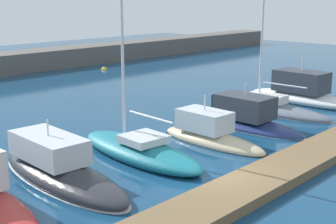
{
  "coord_description": "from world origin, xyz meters",
  "views": [
    {
      "loc": [
        -15.85,
        -11.86,
        7.83
      ],
      "look_at": [
        2.37,
        5.14,
        1.82
      ],
      "focal_mm": 52.08,
      "sensor_mm": 36.0,
      "label": 1
    }
  ],
  "objects_px": {
    "motorboat_charcoal_fourth": "(59,169)",
    "motorboat_white_ninth": "(302,92)",
    "sailboat_teal_fifth": "(139,150)",
    "sailboat_slate_eighth": "(271,108)",
    "mooring_buoy_yellow": "(104,70)",
    "motorboat_navy_seventh": "(242,119)",
    "motorboat_sand_sixth": "(210,135)"
  },
  "relations": [
    {
      "from": "sailboat_teal_fifth",
      "to": "mooring_buoy_yellow",
      "type": "xyz_separation_m",
      "value": [
        17.44,
        23.7,
        -0.4
      ]
    },
    {
      "from": "motorboat_navy_seventh",
      "to": "sailboat_slate_eighth",
      "type": "distance_m",
      "value": 4.4
    },
    {
      "from": "mooring_buoy_yellow",
      "to": "sailboat_slate_eighth",
      "type": "bearing_deg",
      "value": -101.35
    },
    {
      "from": "sailboat_teal_fifth",
      "to": "sailboat_slate_eighth",
      "type": "distance_m",
      "value": 12.76
    },
    {
      "from": "motorboat_sand_sixth",
      "to": "mooring_buoy_yellow",
      "type": "xyz_separation_m",
      "value": [
        13.07,
        24.69,
        -0.41
      ]
    },
    {
      "from": "motorboat_white_ninth",
      "to": "motorboat_navy_seventh",
      "type": "bearing_deg",
      "value": 96.63
    },
    {
      "from": "motorboat_charcoal_fourth",
      "to": "sailboat_slate_eighth",
      "type": "relative_size",
      "value": 0.5
    },
    {
      "from": "motorboat_sand_sixth",
      "to": "sailboat_teal_fifth",
      "type": "bearing_deg",
      "value": 79.28
    },
    {
      "from": "sailboat_slate_eighth",
      "to": "motorboat_sand_sixth",
      "type": "bearing_deg",
      "value": 99.54
    },
    {
      "from": "motorboat_charcoal_fourth",
      "to": "sailboat_teal_fifth",
      "type": "xyz_separation_m",
      "value": [
        4.46,
        -0.37,
        -0.09
      ]
    },
    {
      "from": "motorboat_charcoal_fourth",
      "to": "motorboat_white_ninth",
      "type": "distance_m",
      "value": 21.47
    },
    {
      "from": "sailboat_teal_fifth",
      "to": "motorboat_sand_sixth",
      "type": "xyz_separation_m",
      "value": [
        4.37,
        -1.0,
        0.01
      ]
    },
    {
      "from": "motorboat_white_ninth",
      "to": "motorboat_charcoal_fourth",
      "type": "bearing_deg",
      "value": 92.52
    },
    {
      "from": "sailboat_teal_fifth",
      "to": "motorboat_sand_sixth",
      "type": "distance_m",
      "value": 4.48
    },
    {
      "from": "motorboat_navy_seventh",
      "to": "motorboat_sand_sixth",
      "type": "bearing_deg",
      "value": 101.13
    },
    {
      "from": "sailboat_slate_eighth",
      "to": "mooring_buoy_yellow",
      "type": "bearing_deg",
      "value": -10.9
    },
    {
      "from": "motorboat_navy_seventh",
      "to": "motorboat_white_ninth",
      "type": "relative_size",
      "value": 0.96
    },
    {
      "from": "motorboat_sand_sixth",
      "to": "motorboat_white_ninth",
      "type": "height_order",
      "value": "motorboat_white_ninth"
    },
    {
      "from": "motorboat_navy_seventh",
      "to": "sailboat_slate_eighth",
      "type": "height_order",
      "value": "sailboat_slate_eighth"
    },
    {
      "from": "motorboat_white_ninth",
      "to": "mooring_buoy_yellow",
      "type": "relative_size",
      "value": 14.69
    },
    {
      "from": "motorboat_charcoal_fourth",
      "to": "mooring_buoy_yellow",
      "type": "distance_m",
      "value": 32.0
    },
    {
      "from": "motorboat_white_ninth",
      "to": "motorboat_sand_sixth",
      "type": "bearing_deg",
      "value": 98.54
    },
    {
      "from": "motorboat_navy_seventh",
      "to": "motorboat_white_ninth",
      "type": "distance_m",
      "value": 8.62
    },
    {
      "from": "sailboat_teal_fifth",
      "to": "motorboat_white_ninth",
      "type": "bearing_deg",
      "value": -84.1
    },
    {
      "from": "motorboat_navy_seventh",
      "to": "motorboat_white_ninth",
      "type": "height_order",
      "value": "motorboat_white_ninth"
    },
    {
      "from": "motorboat_sand_sixth",
      "to": "motorboat_navy_seventh",
      "type": "distance_m",
      "value": 4.1
    },
    {
      "from": "sailboat_teal_fifth",
      "to": "sailboat_slate_eighth",
      "type": "xyz_separation_m",
      "value": [
        12.76,
        0.35,
        -0.13
      ]
    },
    {
      "from": "motorboat_sand_sixth",
      "to": "motorboat_white_ninth",
      "type": "relative_size",
      "value": 0.76
    },
    {
      "from": "sailboat_slate_eighth",
      "to": "motorboat_navy_seventh",
      "type": "bearing_deg",
      "value": 98.87
    },
    {
      "from": "sailboat_teal_fifth",
      "to": "motorboat_navy_seventh",
      "type": "height_order",
      "value": "sailboat_teal_fifth"
    },
    {
      "from": "motorboat_charcoal_fourth",
      "to": "sailboat_slate_eighth",
      "type": "distance_m",
      "value": 17.22
    },
    {
      "from": "motorboat_charcoal_fourth",
      "to": "motorboat_white_ninth",
      "type": "height_order",
      "value": "motorboat_white_ninth"
    }
  ]
}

